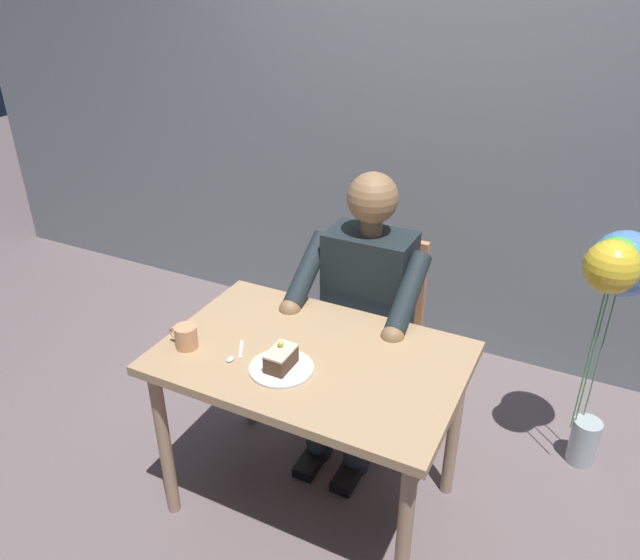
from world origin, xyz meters
TOP-DOWN VIEW (x-y plane):
  - ground_plane at (0.00, 0.00)m, footprint 14.00×14.00m
  - cafe_rear_panel at (0.00, -1.44)m, footprint 6.40×0.12m
  - dining_table at (0.00, 0.00)m, footprint 1.08×0.71m
  - chair at (0.00, -0.63)m, footprint 0.42×0.42m
  - seated_person at (0.00, -0.46)m, footprint 0.53×0.58m
  - dessert_plate at (0.05, 0.13)m, footprint 0.22×0.22m
  - cake_slice at (0.05, 0.13)m, footprint 0.08×0.12m
  - coffee_cup at (0.43, 0.16)m, footprint 0.12×0.08m
  - dessert_spoon at (0.24, 0.13)m, footprint 0.06×0.14m
  - balloon_display at (-0.93, -0.73)m, footprint 0.27×0.34m

SIDE VIEW (x-z plane):
  - ground_plane at x=0.00m, z-range 0.00..0.00m
  - chair at x=0.00m, z-range 0.05..0.94m
  - dining_table at x=0.00m, z-range 0.27..1.01m
  - seated_person at x=0.00m, z-range 0.03..1.28m
  - dessert_spoon at x=0.24m, z-range 0.73..0.74m
  - dessert_plate at x=0.05m, z-range 0.73..0.74m
  - coffee_cup at x=0.43m, z-range 0.73..0.82m
  - cake_slice at x=0.05m, z-range 0.73..0.82m
  - balloon_display at x=-0.93m, z-range 0.35..1.44m
  - cafe_rear_panel at x=0.00m, z-range 0.00..3.00m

